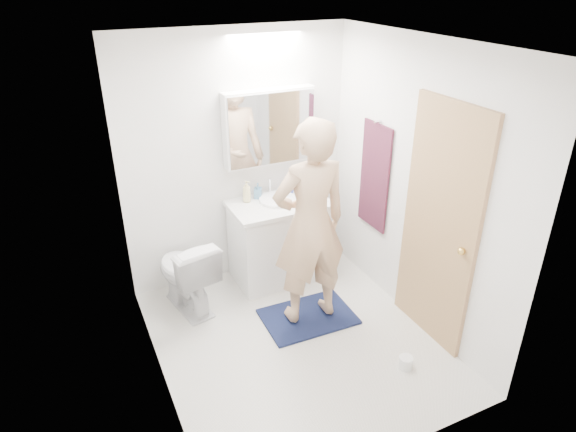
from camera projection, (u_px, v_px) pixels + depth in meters
floor at (295, 340)px, 4.26m from camera, size 2.50×2.50×0.00m
ceiling at (298, 43)px, 3.19m from camera, size 2.50×2.50×0.00m
wall_back at (237, 160)px, 4.73m from camera, size 2.50×0.00×2.50m
wall_front at (400, 305)px, 2.71m from camera, size 2.50×0.00×2.50m
wall_left at (146, 245)px, 3.30m from camera, size 0.00×2.50×2.50m
wall_right at (416, 187)px, 4.15m from camera, size 0.00×2.50×2.50m
vanity_cabinet at (280, 242)px, 4.98m from camera, size 0.90×0.55×0.78m
countertop at (279, 204)px, 4.80m from camera, size 0.95×0.58×0.04m
sink_basin at (278, 200)px, 4.80m from camera, size 0.36×0.36×0.03m
faucet at (270, 186)px, 4.93m from camera, size 0.02×0.02×0.16m
medicine_cabinet at (269, 127)px, 4.65m from camera, size 0.88×0.14×0.70m
mirror_panel at (273, 129)px, 4.59m from camera, size 0.84×0.01×0.66m
toilet at (186, 273)px, 4.52m from camera, size 0.53×0.78×0.73m
bath_rug at (308, 317)px, 4.52m from camera, size 0.82×0.57×0.02m
person at (310, 224)px, 4.10m from camera, size 0.67×0.45×1.80m
door at (439, 227)px, 3.95m from camera, size 0.04×0.80×2.00m
door_knob at (461, 251)px, 3.71m from camera, size 0.06×0.06×0.06m
towel at (375, 177)px, 4.63m from camera, size 0.02×0.42×1.00m
towel_hook at (378, 121)px, 4.39m from camera, size 0.07×0.02×0.02m
soap_bottle_a at (247, 191)px, 4.76m from camera, size 0.11×0.11×0.21m
soap_bottle_b at (258, 191)px, 4.84m from camera, size 0.10×0.10×0.15m
toothbrush_cup at (290, 189)px, 4.97m from camera, size 0.12×0.12×0.09m
toilet_paper_roll at (406, 362)px, 3.94m from camera, size 0.11×0.11×0.10m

